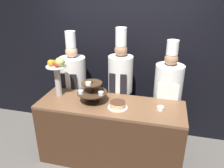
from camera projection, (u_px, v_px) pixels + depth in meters
wall_back at (124, 53)px, 3.57m from camera, size 10.00×0.06×2.80m
buffet_counter at (110, 132)px, 3.13m from camera, size 1.99×0.67×0.93m
tiered_stand at (92, 91)px, 2.93m from camera, size 0.41×0.41×0.33m
fruit_pedestal at (58, 70)px, 3.02m from camera, size 0.29×0.29×0.58m
cake_round at (118, 105)px, 2.84m from camera, size 0.26×0.26×0.08m
cup_white at (160, 108)px, 2.78m from camera, size 0.09×0.09×0.05m
chef_left at (74, 83)px, 3.57m from camera, size 0.41×0.41×1.78m
chef_center_left at (120, 84)px, 3.38m from camera, size 0.37×0.37×1.87m
chef_center_right at (167, 93)px, 3.24m from camera, size 0.41×0.41×1.73m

